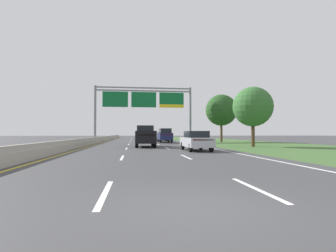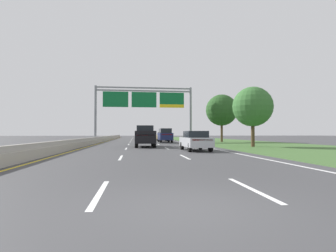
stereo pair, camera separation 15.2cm
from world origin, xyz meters
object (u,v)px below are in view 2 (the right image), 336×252
(overhead_sign_gantry, at_px, (144,102))
(pickup_truck_black, at_px, (145,136))
(car_silver_right_lane_sedan, at_px, (195,140))
(car_navy_right_lane_suv, at_px, (165,135))
(car_darkgreen_centre_lane_sedan, at_px, (140,136))
(roadside_tree_mid, at_px, (222,110))
(car_gold_right_lane_sedan, at_px, (162,136))
(roadside_tree_near, at_px, (253,107))

(overhead_sign_gantry, bearing_deg, pickup_truck_black, -91.40)
(overhead_sign_gantry, height_order, pickup_truck_black, overhead_sign_gantry)
(car_silver_right_lane_sedan, height_order, car_navy_right_lane_suv, car_navy_right_lane_suv)
(car_darkgreen_centre_lane_sedan, relative_size, roadside_tree_mid, 0.58)
(car_gold_right_lane_sedan, relative_size, roadside_tree_near, 0.72)
(car_navy_right_lane_suv, bearing_deg, roadside_tree_near, -153.06)
(pickup_truck_black, relative_size, car_darkgreen_centre_lane_sedan, 1.23)
(car_navy_right_lane_suv, height_order, roadside_tree_mid, roadside_tree_mid)
(car_navy_right_lane_suv, relative_size, roadside_tree_near, 0.77)
(pickup_truck_black, height_order, car_gold_right_lane_sedan, pickup_truck_black)
(car_gold_right_lane_sedan, bearing_deg, car_silver_right_lane_sedan, -178.68)
(car_darkgreen_centre_lane_sedan, bearing_deg, car_silver_right_lane_sedan, -174.79)
(car_silver_right_lane_sedan, relative_size, roadside_tree_mid, 0.58)
(pickup_truck_black, xyz_separation_m, roadside_tree_mid, (12.65, 13.50, 3.99))
(pickup_truck_black, bearing_deg, car_darkgreen_centre_lane_sedan, 0.95)
(car_silver_right_lane_sedan, bearing_deg, car_darkgreen_centre_lane_sedan, 4.83)
(roadside_tree_near, bearing_deg, pickup_truck_black, 172.23)
(car_gold_right_lane_sedan, height_order, car_navy_right_lane_suv, car_navy_right_lane_suv)
(car_gold_right_lane_sedan, distance_m, roadside_tree_mid, 11.80)
(car_navy_right_lane_suv, bearing_deg, roadside_tree_mid, -86.33)
(car_silver_right_lane_sedan, xyz_separation_m, roadside_tree_mid, (8.85, 19.97, 4.25))
(overhead_sign_gantry, relative_size, roadside_tree_near, 2.45)
(pickup_truck_black, distance_m, car_gold_right_lane_sedan, 20.44)
(roadside_tree_mid, bearing_deg, car_gold_right_lane_sedan, 143.32)
(car_gold_right_lane_sedan, xyz_separation_m, car_darkgreen_centre_lane_sedan, (-3.78, 11.50, 0.00))
(pickup_truck_black, relative_size, roadside_tree_near, 0.88)
(car_silver_right_lane_sedan, bearing_deg, overhead_sign_gantry, 8.86)
(pickup_truck_black, xyz_separation_m, roadside_tree_near, (10.93, -1.49, 3.03))
(pickup_truck_black, height_order, roadside_tree_near, roadside_tree_near)
(car_gold_right_lane_sedan, xyz_separation_m, car_silver_right_lane_sedan, (-0.02, -26.55, 0.00))
(pickup_truck_black, height_order, roadside_tree_mid, roadside_tree_mid)
(pickup_truck_black, distance_m, roadside_tree_mid, 18.93)
(overhead_sign_gantry, relative_size, car_gold_right_lane_sedan, 3.39)
(car_silver_right_lane_sedan, relative_size, car_navy_right_lane_suv, 0.94)
(pickup_truck_black, bearing_deg, overhead_sign_gantry, -0.39)
(overhead_sign_gantry, distance_m, pickup_truck_black, 14.72)
(overhead_sign_gantry, xyz_separation_m, pickup_truck_black, (-0.34, -13.80, -5.11))
(pickup_truck_black, bearing_deg, roadside_tree_near, -96.76)
(car_gold_right_lane_sedan, relative_size, car_darkgreen_centre_lane_sedan, 1.01)
(car_silver_right_lane_sedan, xyz_separation_m, car_darkgreen_centre_lane_sedan, (-3.76, 38.05, 0.00))
(overhead_sign_gantry, relative_size, car_silver_right_lane_sedan, 3.40)
(car_darkgreen_centre_lane_sedan, distance_m, roadside_tree_mid, 22.45)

